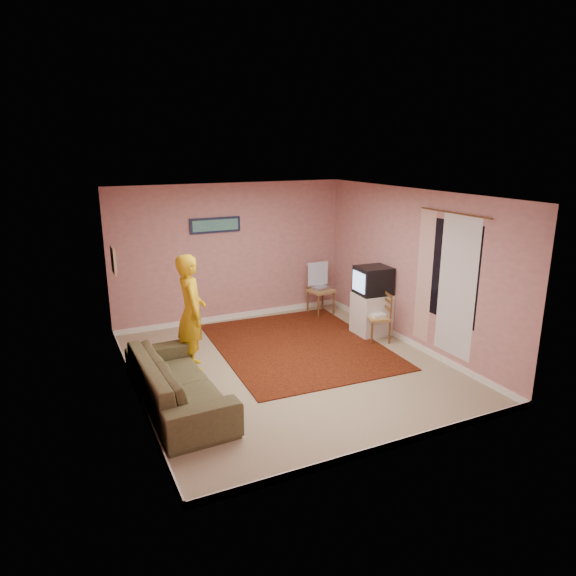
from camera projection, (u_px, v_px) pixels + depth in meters
name	position (u px, v px, depth m)	size (l,w,h in m)	color
ground	(288.00, 366.00, 7.82)	(5.00, 5.00, 0.00)	tan
wall_back	(231.00, 253.00, 9.64)	(4.50, 0.02, 2.60)	tan
wall_front	(392.00, 341.00, 5.29)	(4.50, 0.02, 2.60)	tan
wall_left	(129.00, 304.00, 6.54)	(0.02, 5.00, 2.60)	tan
wall_right	(412.00, 269.00, 8.40)	(0.02, 5.00, 2.60)	tan
ceiling	(288.00, 194.00, 7.12)	(4.50, 5.00, 0.02)	white
baseboard_back	(233.00, 316.00, 9.97)	(4.50, 0.02, 0.10)	white
baseboard_front	(385.00, 447.00, 5.64)	(4.50, 0.02, 0.10)	white
baseboard_left	(138.00, 393.00, 6.88)	(0.02, 5.00, 0.10)	white
baseboard_right	(407.00, 340.00, 8.73)	(0.02, 5.00, 0.10)	white
window	(451.00, 272.00, 7.57)	(0.01, 1.10, 1.50)	black
curtain_sheer	(457.00, 287.00, 7.49)	(0.01, 0.75, 2.10)	silver
curtain_floral	(424.00, 277.00, 8.09)	(0.01, 0.35, 2.10)	beige
curtain_rod	(454.00, 213.00, 7.32)	(0.02, 0.02, 1.40)	brown
picture_back	(215.00, 225.00, 9.34)	(0.95, 0.04, 0.28)	#131A36
picture_left	(113.00, 260.00, 7.88)	(0.04, 0.38, 0.42)	#C7B588
area_rug	(298.00, 345.00, 8.62)	(2.60, 3.24, 0.02)	black
tv_cabinet	(372.00, 314.00, 9.09)	(0.58, 0.53, 0.74)	silver
crt_tv	(373.00, 280.00, 8.93)	(0.60, 0.54, 0.48)	black
chair_a	(321.00, 285.00, 10.14)	(0.50, 0.48, 0.53)	tan
dvd_player	(321.00, 288.00, 10.16)	(0.32, 0.23, 0.06)	#A6A7AB
blue_throw	(317.00, 274.00, 10.22)	(0.44, 0.06, 0.47)	#93B5F1
chair_b	(378.00, 312.00, 8.72)	(0.46, 0.47, 0.46)	tan
game_console	(378.00, 315.00, 8.73)	(0.24, 0.17, 0.05)	white
sofa	(178.00, 382.00, 6.56)	(2.27, 0.89, 0.66)	brown
person	(191.00, 312.00, 7.55)	(0.64, 0.42, 1.75)	gold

